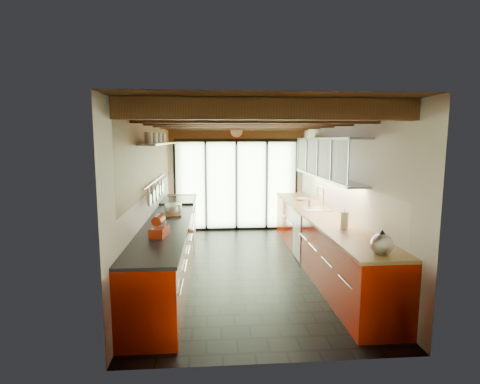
% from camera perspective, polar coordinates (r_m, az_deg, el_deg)
% --- Properties ---
extents(ground, '(5.50, 5.50, 0.00)m').
position_cam_1_polar(ground, '(6.50, 1.08, -11.46)').
color(ground, black).
rests_on(ground, ground).
extents(room_shell, '(5.50, 5.50, 5.50)m').
position_cam_1_polar(room_shell, '(6.15, 1.12, 3.21)').
color(room_shell, silver).
rests_on(room_shell, ground).
extents(ceiling_beams, '(3.14, 5.06, 4.90)m').
position_cam_1_polar(ceiling_beams, '(6.51, 0.82, 10.60)').
color(ceiling_beams, '#593316').
rests_on(ceiling_beams, ground).
extents(glass_door, '(2.95, 0.10, 2.90)m').
position_cam_1_polar(glass_door, '(8.83, -0.55, 4.74)').
color(glass_door, '#C6EAAD').
rests_on(glass_door, ground).
extents(left_counter, '(0.68, 5.00, 0.92)m').
position_cam_1_polar(left_counter, '(6.38, -10.49, -7.67)').
color(left_counter, '#B11700').
rests_on(left_counter, ground).
extents(range_stove, '(0.66, 0.90, 0.97)m').
position_cam_1_polar(range_stove, '(7.77, -9.37, -4.70)').
color(range_stove, silver).
rests_on(range_stove, ground).
extents(right_counter, '(0.68, 5.00, 0.92)m').
position_cam_1_polar(right_counter, '(6.61, 12.25, -7.15)').
color(right_counter, '#B11700').
rests_on(right_counter, ground).
extents(sink_assembly, '(0.45, 0.52, 0.43)m').
position_cam_1_polar(sink_assembly, '(6.87, 11.54, -2.27)').
color(sink_assembly, silver).
rests_on(sink_assembly, right_counter).
extents(upper_cabinets_right, '(0.34, 3.00, 3.00)m').
position_cam_1_polar(upper_cabinets_right, '(6.72, 13.16, 5.09)').
color(upper_cabinets_right, silver).
rests_on(upper_cabinets_right, ground).
extents(left_wall_fixtures, '(0.28, 2.60, 0.96)m').
position_cam_1_polar(left_wall_fixtures, '(6.35, -12.38, 4.91)').
color(left_wall_fixtures, silver).
rests_on(left_wall_fixtures, ground).
extents(stand_mixer, '(0.23, 0.35, 0.29)m').
position_cam_1_polar(stand_mixer, '(4.96, -12.21, -5.42)').
color(stand_mixer, '#BA2C0E').
rests_on(stand_mixer, left_counter).
extents(pot_large, '(0.23, 0.23, 0.13)m').
position_cam_1_polar(pot_large, '(6.44, -10.39, -2.72)').
color(pot_large, silver).
rests_on(pot_large, left_counter).
extents(pot_small, '(0.37, 0.37, 0.11)m').
position_cam_1_polar(pot_small, '(6.74, -10.12, -2.28)').
color(pot_small, silver).
rests_on(pot_small, left_counter).
extents(cutting_board, '(0.37, 0.44, 0.03)m').
position_cam_1_polar(cutting_board, '(6.26, -10.56, -3.48)').
color(cutting_board, brown).
rests_on(cutting_board, left_counter).
extents(kettle, '(0.25, 0.31, 0.29)m').
position_cam_1_polar(kettle, '(4.42, 20.80, -7.28)').
color(kettle, silver).
rests_on(kettle, right_counter).
extents(paper_towel, '(0.12, 0.12, 0.29)m').
position_cam_1_polar(paper_towel, '(5.47, 15.64, -4.21)').
color(paper_towel, white).
rests_on(paper_towel, right_counter).
extents(soap_bottle, '(0.10, 0.10, 0.18)m').
position_cam_1_polar(soap_bottle, '(7.13, 10.79, -1.45)').
color(soap_bottle, silver).
rests_on(soap_bottle, right_counter).
extents(bowl, '(0.20, 0.20, 0.05)m').
position_cam_1_polar(bowl, '(7.81, 9.45, -1.10)').
color(bowl, silver).
rests_on(bowl, right_counter).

